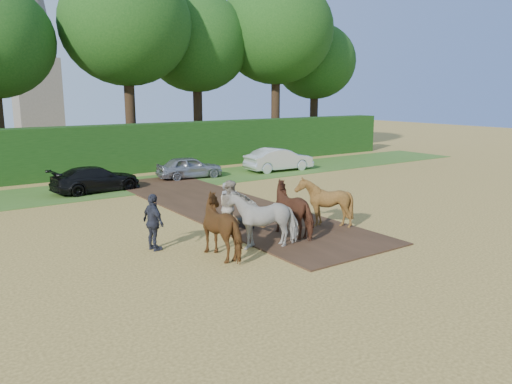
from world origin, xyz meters
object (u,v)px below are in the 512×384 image
at_px(parked_cars, 74,179).
at_px(church, 30,17).
at_px(spectator_near, 231,207).
at_px(spectator_far, 153,222).
at_px(plough_team, 279,213).

bearing_deg(parked_cars, church, 80.34).
relative_size(spectator_near, church, 0.07).
distance_m(spectator_far, parked_cars, 10.89).
bearing_deg(parked_cars, spectator_near, -76.79).
bearing_deg(spectator_far, church, -16.46).
distance_m(spectator_near, parked_cars, 10.97).
height_order(spectator_near, parked_cars, spectator_near).
height_order(parked_cars, church, church).
bearing_deg(plough_team, parked_cars, 105.86).
bearing_deg(spectator_near, plough_team, -142.88).
relative_size(spectator_far, parked_cars, 0.06).
relative_size(parked_cars, church, 1.10).
bearing_deg(church, spectator_near, -94.97).
relative_size(spectator_far, plough_team, 0.30).
relative_size(plough_team, parked_cars, 0.21).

